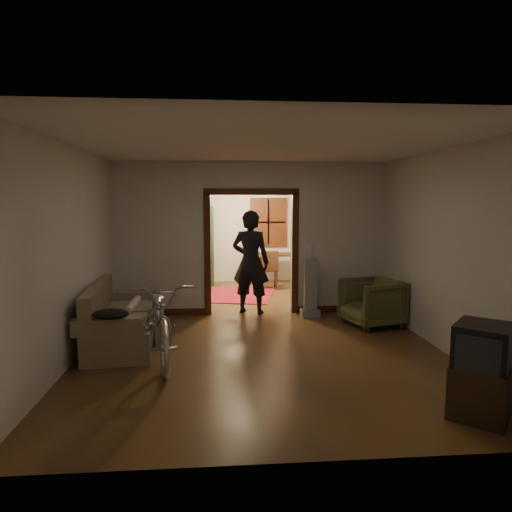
{
  "coord_description": "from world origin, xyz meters",
  "views": [
    {
      "loc": [
        -0.61,
        -7.64,
        2.07
      ],
      "look_at": [
        0.0,
        -0.3,
        1.2
      ],
      "focal_mm": 32.0,
      "sensor_mm": 36.0,
      "label": 1
    }
  ],
  "objects": [
    {
      "name": "floor",
      "position": [
        0.0,
        0.0,
        0.0
      ],
      "size": [
        5.0,
        8.5,
        0.01
      ],
      "primitive_type": "cube",
      "color": "#3C2613",
      "rests_on": "ground"
    },
    {
      "name": "ceiling",
      "position": [
        0.0,
        0.0,
        2.8
      ],
      "size": [
        5.0,
        8.5,
        0.01
      ],
      "primitive_type": "cube",
      "color": "white",
      "rests_on": "floor"
    },
    {
      "name": "wall_back",
      "position": [
        0.0,
        4.25,
        1.4
      ],
      "size": [
        5.0,
        0.02,
        2.8
      ],
      "primitive_type": "cube",
      "color": "beige",
      "rests_on": "floor"
    },
    {
      "name": "wall_left",
      "position": [
        -2.5,
        0.0,
        1.4
      ],
      "size": [
        0.02,
        8.5,
        2.8
      ],
      "primitive_type": "cube",
      "color": "beige",
      "rests_on": "floor"
    },
    {
      "name": "wall_right",
      "position": [
        2.5,
        0.0,
        1.4
      ],
      "size": [
        0.02,
        8.5,
        2.8
      ],
      "primitive_type": "cube",
      "color": "beige",
      "rests_on": "floor"
    },
    {
      "name": "partition_wall",
      "position": [
        0.0,
        0.75,
        1.4
      ],
      "size": [
        5.0,
        0.14,
        2.8
      ],
      "primitive_type": "cube",
      "color": "beige",
      "rests_on": "floor"
    },
    {
      "name": "door_casing",
      "position": [
        0.0,
        0.75,
        1.1
      ],
      "size": [
        1.74,
        0.2,
        2.32
      ],
      "primitive_type": "cube",
      "color": "#3C1B0D",
      "rests_on": "floor"
    },
    {
      "name": "far_window",
      "position": [
        0.7,
        4.21,
        1.55
      ],
      "size": [
        0.98,
        0.06,
        1.28
      ],
      "primitive_type": "cube",
      "color": "black",
      "rests_on": "wall_back"
    },
    {
      "name": "chandelier",
      "position": [
        0.0,
        2.5,
        2.35
      ],
      "size": [
        0.24,
        0.24,
        0.24
      ],
      "primitive_type": "sphere",
      "color": "#FFE0A5",
      "rests_on": "ceiling"
    },
    {
      "name": "light_switch",
      "position": [
        1.05,
        0.68,
        1.25
      ],
      "size": [
        0.08,
        0.01,
        0.12
      ],
      "primitive_type": "cube",
      "color": "silver",
      "rests_on": "partition_wall"
    },
    {
      "name": "sofa",
      "position": [
        -2.01,
        -1.02,
        0.44
      ],
      "size": [
        1.04,
        2.0,
        0.89
      ],
      "primitive_type": "cube",
      "rotation": [
        0.0,
        0.0,
        0.09
      ],
      "color": "#696146",
      "rests_on": "floor"
    },
    {
      "name": "rolled_paper",
      "position": [
        -1.91,
        -0.72,
        0.53
      ],
      "size": [
        0.11,
        0.86,
        0.11
      ],
      "primitive_type": "cylinder",
      "rotation": [
        1.57,
        0.0,
        0.0
      ],
      "color": "beige",
      "rests_on": "sofa"
    },
    {
      "name": "jacket",
      "position": [
        -1.96,
        -1.93,
        0.68
      ],
      "size": [
        0.45,
        0.34,
        0.13
      ],
      "primitive_type": "ellipsoid",
      "color": "black",
      "rests_on": "sofa"
    },
    {
      "name": "bicycle",
      "position": [
        -1.38,
        -1.68,
        0.54
      ],
      "size": [
        1.12,
        2.16,
        1.08
      ],
      "primitive_type": "imported",
      "rotation": [
        0.0,
        0.0,
        0.21
      ],
      "color": "silver",
      "rests_on": "floor"
    },
    {
      "name": "armchair",
      "position": [
        1.95,
        -0.31,
        0.4
      ],
      "size": [
        1.06,
        1.05,
        0.79
      ],
      "primitive_type": "imported",
      "rotation": [
        0.0,
        0.0,
        -1.3
      ],
      "color": "#4E502D",
      "rests_on": "floor"
    },
    {
      "name": "tv_stand",
      "position": [
        1.91,
        -3.61,
        0.26
      ],
      "size": [
        0.75,
        0.76,
        0.51
      ],
      "primitive_type": "cube",
      "rotation": [
        0.0,
        0.0,
        0.86
      ],
      "color": "black",
      "rests_on": "floor"
    },
    {
      "name": "crt_tv",
      "position": [
        1.91,
        -3.61,
        0.69
      ],
      "size": [
        0.71,
        0.72,
        0.46
      ],
      "primitive_type": "cube",
      "rotation": [
        0.0,
        0.0,
        0.86
      ],
      "color": "black",
      "rests_on": "tv_stand"
    },
    {
      "name": "vacuum",
      "position": [
        1.04,
        0.37,
        0.54
      ],
      "size": [
        0.39,
        0.34,
        1.08
      ],
      "primitive_type": "cube",
      "rotation": [
        0.0,
        0.0,
        0.26
      ],
      "color": "gray",
      "rests_on": "floor"
    },
    {
      "name": "person",
      "position": [
        -0.02,
        0.74,
        0.96
      ],
      "size": [
        0.82,
        0.67,
        1.93
      ],
      "primitive_type": "imported",
      "rotation": [
        0.0,
        0.0,
        2.8
      ],
      "color": "black",
      "rests_on": "floor"
    },
    {
      "name": "oriental_rug",
      "position": [
        -0.13,
        2.43,
        0.01
      ],
      "size": [
        1.8,
        2.14,
        0.01
      ],
      "primitive_type": "cube",
      "rotation": [
        0.0,
        0.0,
        -0.21
      ],
      "color": "maroon",
      "rests_on": "floor"
    },
    {
      "name": "locker",
      "position": [
        -1.26,
        3.73,
        0.99
      ],
      "size": [
        1.08,
        0.74,
        1.99
      ],
      "primitive_type": "cube",
      "rotation": [
        0.0,
        0.0,
        0.2
      ],
      "color": "black",
      "rests_on": "floor"
    },
    {
      "name": "globe",
      "position": [
        -1.26,
        3.73,
        1.94
      ],
      "size": [
        0.28,
        0.28,
        0.28
      ],
      "primitive_type": "sphere",
      "color": "#1E5972",
      "rests_on": "locker"
    },
    {
      "name": "desk",
      "position": [
        0.93,
        3.71,
        0.38
      ],
      "size": [
        1.05,
        0.6,
        0.77
      ],
      "primitive_type": "cube",
      "rotation": [
        0.0,
        0.0,
        0.02
      ],
      "color": "#311D10",
      "rests_on": "floor"
    },
    {
      "name": "desk_chair",
      "position": [
        0.59,
        3.12,
        0.46
      ],
      "size": [
        0.43,
        0.43,
        0.93
      ],
      "primitive_type": "cube",
      "rotation": [
        0.0,
        0.0,
        -0.04
      ],
      "color": "#311D10",
      "rests_on": "floor"
    }
  ]
}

